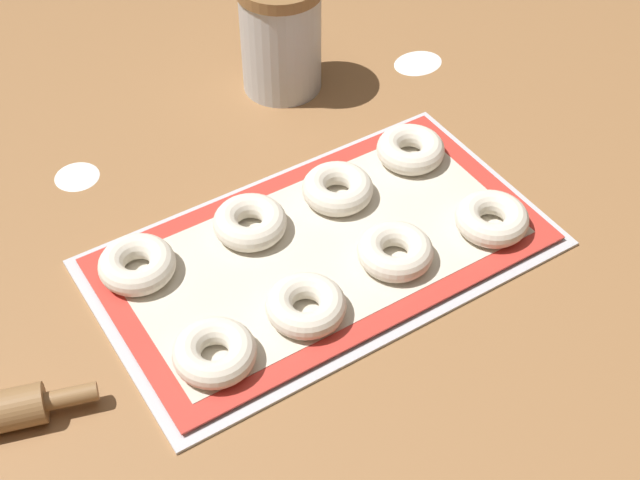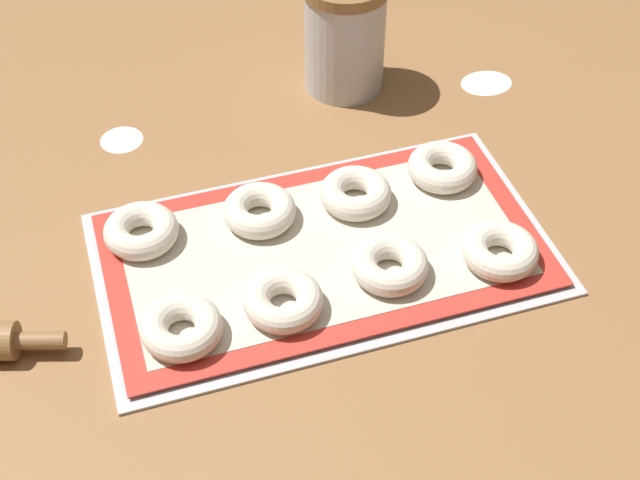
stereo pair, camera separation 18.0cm
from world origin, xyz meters
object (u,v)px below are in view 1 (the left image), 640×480
(bagel_front_far_right, at_px, (492,219))
(bagel_back_far_right, at_px, (411,149))
(bagel_back_mid_left, at_px, (250,222))
(bagel_back_far_left, at_px, (137,264))
(bagel_front_mid_left, at_px, (306,305))
(flour_canister, at_px, (281,35))
(bagel_front_far_left, at_px, (214,353))
(bagel_front_mid_right, at_px, (395,251))
(baking_tray, at_px, (320,253))
(bagel_back_mid_right, at_px, (338,189))

(bagel_front_far_right, xyz_separation_m, bagel_back_far_right, (-0.01, 0.15, 0.00))
(bagel_back_mid_left, bearing_deg, bagel_back_far_left, 176.38)
(bagel_front_mid_left, xyz_separation_m, flour_canister, (0.20, 0.38, 0.05))
(bagel_front_far_left, height_order, bagel_back_mid_left, same)
(bagel_back_mid_left, relative_size, flour_canister, 0.53)
(bagel_front_mid_right, xyz_separation_m, flour_canister, (0.07, 0.37, 0.05))
(bagel_front_far_left, height_order, bagel_back_far_right, same)
(bagel_front_far_right, height_order, bagel_back_mid_left, same)
(bagel_back_far_right, bearing_deg, baking_tray, -157.90)
(bagel_front_mid_left, relative_size, bagel_front_mid_right, 1.00)
(bagel_back_far_right, bearing_deg, bagel_front_far_left, -157.07)
(baking_tray, xyz_separation_m, bagel_front_mid_right, (0.06, -0.06, 0.02))
(bagel_front_far_left, distance_m, flour_canister, 0.49)
(bagel_front_mid_left, bearing_deg, bagel_back_far_left, 130.06)
(bagel_front_mid_left, height_order, bagel_back_mid_right, same)
(bagel_back_far_left, bearing_deg, bagel_back_mid_right, -3.27)
(baking_tray, relative_size, bagel_front_mid_left, 6.02)
(bagel_front_mid_left, height_order, bagel_front_mid_right, same)
(baking_tray, distance_m, bagel_back_mid_right, 0.09)
(baking_tray, xyz_separation_m, bagel_back_mid_right, (0.06, 0.06, 0.02))
(bagel_back_far_right, bearing_deg, bagel_back_mid_left, -178.48)
(bagel_front_far_left, xyz_separation_m, flour_canister, (0.31, 0.38, 0.05))
(bagel_front_far_left, bearing_deg, bagel_front_far_right, -0.08)
(bagel_front_far_right, height_order, bagel_back_far_right, same)
(baking_tray, bearing_deg, bagel_front_far_left, -156.22)
(baking_tray, xyz_separation_m, bagel_front_far_right, (0.19, -0.08, 0.02))
(bagel_back_mid_right, bearing_deg, bagel_back_far_right, 5.87)
(bagel_back_mid_right, bearing_deg, baking_tray, -136.15)
(bagel_front_far_left, relative_size, bagel_front_mid_left, 1.00)
(bagel_back_mid_right, bearing_deg, bagel_back_mid_left, 177.13)
(baking_tray, bearing_deg, bagel_front_mid_left, -131.15)
(bagel_front_far_left, xyz_separation_m, bagel_back_far_right, (0.35, 0.15, 0.00))
(bagel_front_mid_right, xyz_separation_m, bagel_front_far_right, (0.12, -0.02, 0.00))
(bagel_front_mid_right, relative_size, bagel_back_mid_left, 1.00)
(baking_tray, relative_size, bagel_back_mid_left, 6.02)
(bagel_front_far_left, xyz_separation_m, bagel_front_mid_left, (0.11, 0.00, 0.00))
(bagel_front_far_right, bearing_deg, bagel_back_mid_right, 131.40)
(bagel_front_far_left, bearing_deg, bagel_front_mid_left, 1.71)
(baking_tray, xyz_separation_m, bagel_front_far_left, (-0.17, -0.08, 0.02))
(bagel_front_mid_left, height_order, bagel_back_mid_left, same)
(bagel_front_mid_left, bearing_deg, bagel_front_mid_right, 6.22)
(bagel_front_mid_right, relative_size, bagel_back_far_right, 1.00)
(baking_tray, bearing_deg, bagel_back_far_right, 22.10)
(bagel_front_far_right, bearing_deg, bagel_back_mid_left, 148.83)
(bagel_front_far_left, bearing_deg, bagel_back_far_left, 95.88)
(bagel_front_far_left, bearing_deg, bagel_back_far_right, 22.93)
(bagel_front_mid_left, relative_size, bagel_back_mid_right, 1.00)
(baking_tray, distance_m, bagel_back_mid_left, 0.09)
(bagel_front_mid_left, relative_size, bagel_front_far_right, 1.00)
(baking_tray, relative_size, bagel_front_mid_right, 6.02)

